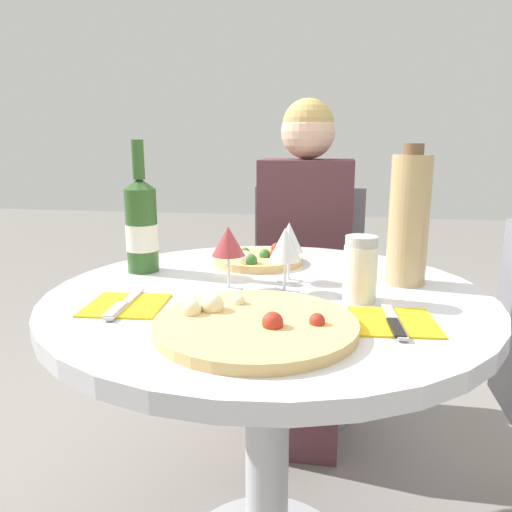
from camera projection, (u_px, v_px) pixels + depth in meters
name	position (u px, v px, depth m)	size (l,w,h in m)	color
dining_table	(268.00, 351.00, 1.13)	(0.96, 0.96, 0.72)	#B2B2B7
chair_behind_diner	(305.00, 303.00, 1.94)	(0.44, 0.44, 0.86)	slate
seated_diner	(303.00, 284.00, 1.78)	(0.33, 0.45, 1.18)	#512D33
pizza_large	(254.00, 324.00, 0.86)	(0.35, 0.35, 0.05)	#DBB26B
pizza_small_far	(257.00, 259.00, 1.33)	(0.24, 0.24, 0.05)	#DBB26B
wine_bottle	(141.00, 225.00, 1.24)	(0.08, 0.08, 0.32)	#2D5623
tall_carafe	(409.00, 219.00, 1.12)	(0.09, 0.09, 0.32)	tan
sugar_shaker	(360.00, 269.00, 1.01)	(0.07, 0.07, 0.14)	silver
wine_glass_front_right	(285.00, 246.00, 1.07)	(0.07, 0.07, 0.14)	silver
wine_glass_back_right	(289.00, 239.00, 1.15)	(0.06, 0.06, 0.14)	silver
wine_glass_front_left	(228.00, 243.00, 1.09)	(0.07, 0.07, 0.14)	silver
place_setting_left	(125.00, 305.00, 0.99)	(0.16, 0.19, 0.01)	gold
place_setting_right	(393.00, 322.00, 0.90)	(0.16, 0.19, 0.01)	gold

